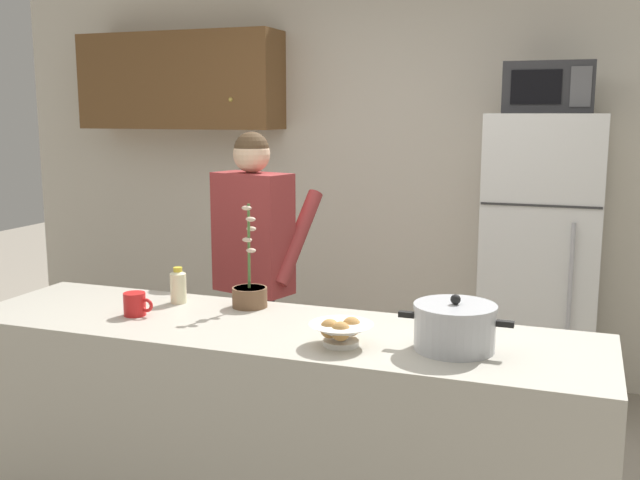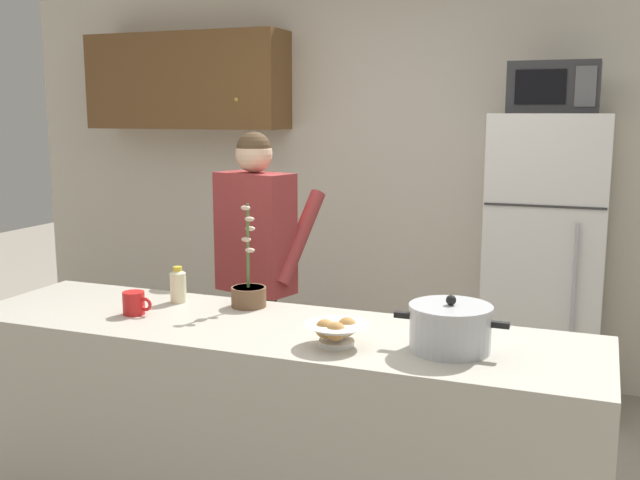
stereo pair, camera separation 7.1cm
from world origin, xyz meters
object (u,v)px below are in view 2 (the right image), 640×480
Objects in this scene: microwave at (554,88)px; refrigerator at (545,265)px; bread_bowl at (336,332)px; potted_orchid at (249,291)px; person_near_pot at (257,249)px; coffee_mug at (134,303)px; bottle_near_edge at (178,285)px; cooking_pot at (450,328)px.

refrigerator is at bearing 90.07° from microwave.
microwave reaches higher than refrigerator.
potted_orchid is (-0.53, 0.37, 0.02)m from bread_bowl.
person_near_pot is 0.99m from coffee_mug.
person_near_pot is 12.55× the size of coffee_mug.
coffee_mug is at bearing -128.24° from microwave.
bread_bowl is at bearing -34.60° from potted_orchid.
bottle_near_edge is (-0.86, 0.32, 0.03)m from bread_bowl.
refrigerator is 2.42m from coffee_mug.
bread_bowl is 1.47× the size of bottle_near_edge.
coffee_mug is at bearing -104.31° from bottle_near_edge.
bread_bowl is 0.92m from bottle_near_edge.
refrigerator is 1.96m from potted_orchid.
potted_orchid is (-1.10, -1.60, -0.89)m from microwave.
person_near_pot is 1.57m from cooking_pot.
refrigerator reaches higher than cooking_pot.
person_near_pot is 0.77m from potted_orchid.
person_near_pot is at bearing 128.07° from bread_bowl.
cooking_pot is 1.26m from bottle_near_edge.
bread_bowl reaches higher than coffee_mug.
bottle_near_edge is (-0.02, -0.75, -0.03)m from person_near_pot.
coffee_mug is 0.25m from bottle_near_edge.
person_near_pot is (-1.41, -0.92, 0.16)m from refrigerator.
potted_orchid is at bearing 7.78° from bottle_near_edge.
coffee_mug is at bearing -143.64° from potted_orchid.
bottle_near_edge is (0.06, 0.24, 0.03)m from coffee_mug.
coffee_mug is 0.29× the size of potted_orchid.
microwave is 1.08× the size of potted_orchid.
bread_bowl is at bearing -166.11° from cooking_pot.
potted_orchid reaches higher than bread_bowl.
microwave is 2.07m from cooking_pot.
bread_bowl is at bearing -106.07° from microwave.
cooking_pot reaches higher than coffee_mug.
refrigerator is at bearing 84.57° from cooking_pot.
bread_bowl is (0.92, -0.09, 0.00)m from coffee_mug.
refrigerator is 7.44× the size of bread_bowl.
bread_bowl is at bearing -105.90° from refrigerator.
microwave reaches higher than bottle_near_edge.
potted_orchid is at bearing -66.46° from person_near_pot.
person_near_pot reaches higher than coffee_mug.
person_near_pot reaches higher than cooking_pot.
cooking_pot is (-0.18, -1.87, -0.87)m from microwave.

